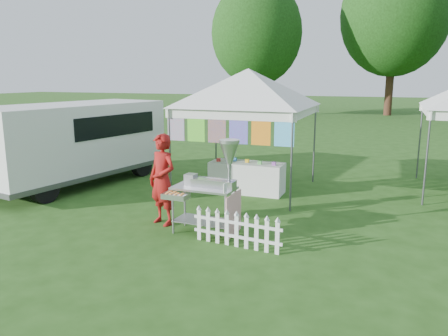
% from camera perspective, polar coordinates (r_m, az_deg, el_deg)
% --- Properties ---
extents(ground, '(120.00, 120.00, 0.00)m').
position_cam_1_polar(ground, '(8.00, -4.82, -8.70)').
color(ground, '#254D16').
rests_on(ground, ground).
extents(canopy_main, '(4.24, 4.24, 3.45)m').
position_cam_1_polar(canopy_main, '(10.75, 3.19, 12.80)').
color(canopy_main, '#59595E').
rests_on(canopy_main, ground).
extents(tree_left, '(6.40, 6.40, 9.53)m').
position_cam_1_polar(tree_left, '(32.25, 4.30, 17.19)').
color(tree_left, '#381F14').
rests_on(tree_left, ground).
extents(tree_mid, '(7.60, 7.60, 11.52)m').
position_cam_1_polar(tree_mid, '(35.01, 21.41, 18.16)').
color(tree_mid, '#381F14').
rests_on(tree_mid, ground).
extents(donut_cart, '(1.27, 0.83, 1.74)m').
position_cam_1_polar(donut_cart, '(7.71, -1.44, -1.50)').
color(donut_cart, gray).
rests_on(donut_cart, ground).
extents(vendor, '(0.75, 0.62, 1.76)m').
position_cam_1_polar(vendor, '(8.40, -8.05, -1.52)').
color(vendor, maroon).
rests_on(vendor, ground).
extents(cargo_van, '(2.93, 5.37, 2.12)m').
position_cam_1_polar(cargo_van, '(12.24, -18.61, 3.40)').
color(cargo_van, white).
rests_on(cargo_van, ground).
extents(picket_fence, '(1.61, 0.19, 0.56)m').
position_cam_1_polar(picket_fence, '(7.35, 1.65, -8.17)').
color(picket_fence, white).
rests_on(picket_fence, ground).
extents(display_table, '(1.80, 0.70, 0.75)m').
position_cam_1_polar(display_table, '(10.76, 3.00, -1.23)').
color(display_table, white).
rests_on(display_table, ground).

